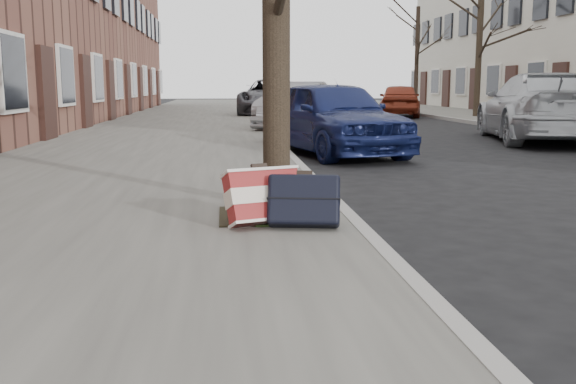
{
  "coord_description": "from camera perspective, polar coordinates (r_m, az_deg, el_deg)",
  "views": [
    {
      "loc": [
        -2.37,
        -4.39,
        1.27
      ],
      "look_at": [
        -1.85,
        0.8,
        0.4
      ],
      "focal_mm": 40.0,
      "sensor_mm": 36.0,
      "label": 1
    }
  ],
  "objects": [
    {
      "name": "tree_far_b",
      "position": [
        25.61,
        16.59,
        11.72
      ],
      "size": [
        0.23,
        0.23,
        4.67
      ],
      "primitive_type": "cylinder",
      "color": "black",
      "rests_on": "far_sidewalk"
    },
    {
      "name": "ground",
      "position": [
        5.15,
        22.03,
        -5.54
      ],
      "size": [
        120.0,
        120.0,
        0.0
      ],
      "primitive_type": "plane",
      "color": "black",
      "rests_on": "ground"
    },
    {
      "name": "car_far_front",
      "position": [
        15.81,
        21.5,
        7.0
      ],
      "size": [
        3.34,
        5.69,
        1.55
      ],
      "primitive_type": "imported",
      "rotation": [
        0.0,
        0.0,
        2.91
      ],
      "color": "#A9ADB1",
      "rests_on": "ground"
    },
    {
      "name": "car_near_front",
      "position": [
        11.94,
        4.0,
        6.67
      ],
      "size": [
        2.63,
        4.38,
        1.39
      ],
      "primitive_type": "imported",
      "rotation": [
        0.0,
        0.0,
        0.26
      ],
      "color": "#131C4C",
      "rests_on": "ground"
    },
    {
      "name": "car_far_back",
      "position": [
        26.86,
        9.87,
        8.05
      ],
      "size": [
        2.55,
        4.26,
        1.36
      ],
      "primitive_type": "imported",
      "rotation": [
        0.0,
        0.0,
        2.89
      ],
      "color": "maroon",
      "rests_on": "ground"
    },
    {
      "name": "near_sidewalk",
      "position": [
        19.48,
        -9.66,
        5.75
      ],
      "size": [
        5.0,
        70.0,
        0.12
      ],
      "primitive_type": "cube",
      "color": "slate",
      "rests_on": "ground"
    },
    {
      "name": "far_sidewalk",
      "position": [
        21.93,
        22.04,
        5.6
      ],
      "size": [
        4.0,
        70.0,
        0.12
      ],
      "primitive_type": "cube",
      "color": "slate",
      "rests_on": "ground"
    },
    {
      "name": "car_near_back",
      "position": [
        26.68,
        -1.36,
        8.37
      ],
      "size": [
        3.29,
        5.84,
        1.54
      ],
      "primitive_type": "imported",
      "rotation": [
        0.0,
        0.0,
        -0.14
      ],
      "color": "#3E3E43",
      "rests_on": "ground"
    },
    {
      "name": "tree_far_c",
      "position": [
        33.02,
        11.37,
        11.58
      ],
      "size": [
        0.2,
        0.2,
        4.96
      ],
      "primitive_type": "cylinder",
      "color": "black",
      "rests_on": "far_sidewalk"
    },
    {
      "name": "suitcase_navy",
      "position": [
        5.22,
        1.42,
        -0.72
      ],
      "size": [
        0.64,
        0.44,
        0.46
      ],
      "primitive_type": "cube",
      "rotation": [
        -0.42,
        0.0,
        -0.17
      ],
      "color": "black",
      "rests_on": "near_sidewalk"
    },
    {
      "name": "car_near_mid",
      "position": [
        18.25,
        0.66,
        7.63
      ],
      "size": [
        2.72,
        4.44,
        1.38
      ],
      "primitive_type": "imported",
      "rotation": [
        0.0,
        0.0,
        -0.32
      ],
      "color": "#A7A9AE",
      "rests_on": "ground"
    },
    {
      "name": "suitcase_red",
      "position": [
        5.31,
        -2.15,
        -0.44
      ],
      "size": [
        0.7,
        0.54,
        0.48
      ],
      "primitive_type": "cube",
      "rotation": [
        -0.42,
        0.0,
        0.36
      ],
      "color": "maroon",
      "rests_on": "near_sidewalk"
    },
    {
      "name": "dirt_patch",
      "position": [
        5.72,
        -1.86,
        -2.09
      ],
      "size": [
        0.85,
        0.85,
        0.02
      ],
      "primitive_type": "cube",
      "color": "black",
      "rests_on": "near_sidewalk"
    }
  ]
}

